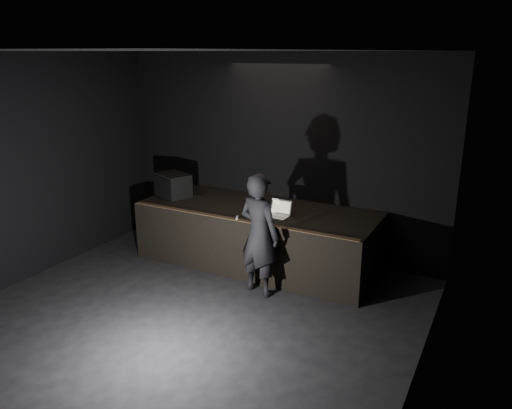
{
  "coord_description": "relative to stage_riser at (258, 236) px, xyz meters",
  "views": [
    {
      "loc": [
        3.64,
        -4.31,
        3.49
      ],
      "look_at": [
        0.19,
        2.3,
        1.2
      ],
      "focal_mm": 35.0,
      "sensor_mm": 36.0,
      "label": 1
    }
  ],
  "objects": [
    {
      "name": "beer_can",
      "position": [
        0.26,
        -0.07,
        0.58
      ],
      "size": [
        0.07,
        0.07,
        0.16
      ],
      "color": "silver",
      "rests_on": "stage_riser"
    },
    {
      "name": "riser_lip",
      "position": [
        0.0,
        -0.71,
        0.51
      ],
      "size": [
        3.92,
        0.1,
        0.01
      ],
      "primitive_type": "cube",
      "color": "brown",
      "rests_on": "stage_riser"
    },
    {
      "name": "wii_remote",
      "position": [
        -0.02,
        -0.65,
        0.51
      ],
      "size": [
        0.09,
        0.14,
        0.03
      ],
      "primitive_type": "cube",
      "rotation": [
        0.0,
        0.0,
        0.43
      ],
      "color": "white",
      "rests_on": "stage_riser"
    },
    {
      "name": "ground",
      "position": [
        0.0,
        -2.73,
        -0.5
      ],
      "size": [
        7.0,
        7.0,
        0.0
      ],
      "primitive_type": "plane",
      "color": "black",
      "rests_on": "ground"
    },
    {
      "name": "laptop",
      "position": [
        0.5,
        -0.23,
        0.56
      ],
      "size": [
        0.36,
        0.33,
        0.24
      ],
      "rotation": [
        0.0,
        0.0,
        -0.04
      ],
      "color": "white",
      "rests_on": "stage_riser"
    },
    {
      "name": "plastic_cup",
      "position": [
        -0.11,
        0.12,
        0.54
      ],
      "size": [
        0.07,
        0.07,
        0.09
      ],
      "primitive_type": "cylinder",
      "color": "white",
      "rests_on": "stage_riser"
    },
    {
      "name": "stage_monitor",
      "position": [
        -1.67,
        -0.08,
        0.7
      ],
      "size": [
        0.73,
        0.64,
        0.41
      ],
      "rotation": [
        0.0,
        0.0,
        -0.4
      ],
      "color": "black",
      "rests_on": "stage_riser"
    },
    {
      "name": "person",
      "position": [
        0.52,
        -0.95,
        0.43
      ],
      "size": [
        0.76,
        0.59,
        1.85
      ],
      "primitive_type": "imported",
      "rotation": [
        0.0,
        0.0,
        2.91
      ],
      "color": "black",
      "rests_on": "ground"
    },
    {
      "name": "cable",
      "position": [
        -1.63,
        0.04,
        0.51
      ],
      "size": [
        1.02,
        0.08,
        0.02
      ],
      "primitive_type": "cylinder",
      "rotation": [
        0.0,
        1.57,
        0.06
      ],
      "color": "black",
      "rests_on": "stage_riser"
    },
    {
      "name": "room_walls",
      "position": [
        0.0,
        -2.73,
        1.52
      ],
      "size": [
        6.1,
        7.1,
        3.52
      ],
      "color": "black",
      "rests_on": "ground"
    },
    {
      "name": "stage_riser",
      "position": [
        0.0,
        0.0,
        0.0
      ],
      "size": [
        4.0,
        1.5,
        1.0
      ],
      "primitive_type": "cube",
      "color": "black",
      "rests_on": "ground"
    }
  ]
}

